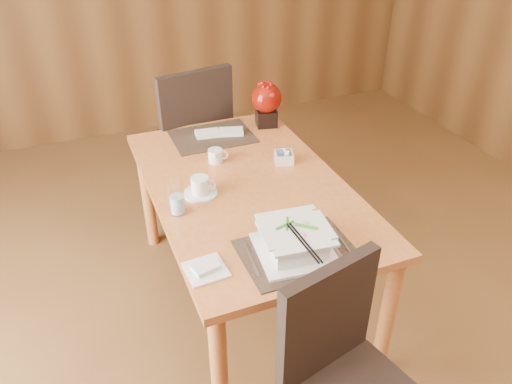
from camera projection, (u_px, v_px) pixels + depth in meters
name	position (u px, v px, depth m)	size (l,w,h in m)	color
ground	(295.00, 382.00, 2.35)	(6.00, 6.00, 0.00)	brown
dining_table	(248.00, 201.00, 2.46)	(0.90, 1.50, 0.75)	#C97137
placemat_near	(298.00, 252.00, 1.98)	(0.45, 0.33, 0.01)	black
placemat_far	(212.00, 136.00, 2.83)	(0.45, 0.33, 0.01)	black
soup_setting	(295.00, 241.00, 1.95)	(0.32, 0.32, 0.12)	white
coffee_cup	(200.00, 187.00, 2.31)	(0.16, 0.16, 0.09)	white
water_glass	(177.00, 197.00, 2.16)	(0.07, 0.07, 0.16)	white
creamer_jug	(215.00, 156.00, 2.57)	(0.10, 0.10, 0.07)	white
sugar_caddy	(284.00, 157.00, 2.58)	(0.09, 0.09, 0.05)	white
berry_decor	(267.00, 102.00, 2.89)	(0.18, 0.18, 0.26)	black
napkins_far	(221.00, 132.00, 2.84)	(0.27, 0.10, 0.02)	white
bread_plate	(206.00, 270.00, 1.88)	(0.15, 0.15, 0.01)	white
near_chair	(345.00, 372.00, 1.77)	(0.53, 0.53, 0.94)	black
far_chair	(190.00, 136.00, 3.19)	(0.57, 0.58, 1.06)	black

